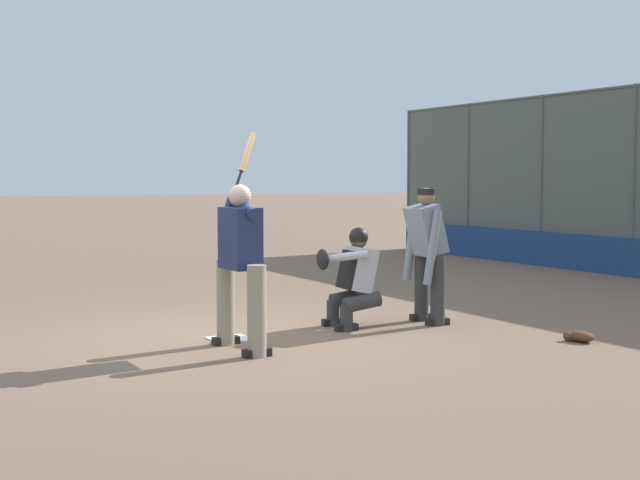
# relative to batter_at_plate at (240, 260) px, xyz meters

# --- Properties ---
(ground_plane) EXTENTS (160.00, 160.00, 0.00)m
(ground_plane) POSITION_rel_batter_at_plate_xyz_m (0.61, -0.14, -0.91)
(ground_plane) COLOR #7A604C
(home_plate_marker) EXTENTS (0.43, 0.43, 0.01)m
(home_plate_marker) POSITION_rel_batter_at_plate_xyz_m (0.61, -0.14, -0.90)
(home_plate_marker) COLOR white
(home_plate_marker) RESTS_ON ground_plane
(batter_at_plate) EXTENTS (1.06, 0.59, 2.22)m
(batter_at_plate) POSITION_rel_batter_at_plate_xyz_m (0.00, 0.00, 0.00)
(batter_at_plate) COLOR gray
(batter_at_plate) RESTS_ON ground_plane
(catcher_behind_plate) EXTENTS (0.63, 0.76, 1.16)m
(catcher_behind_plate) POSITION_rel_batter_at_plate_xyz_m (0.64, -1.69, -0.31)
(catcher_behind_plate) COLOR #333333
(catcher_behind_plate) RESTS_ON ground_plane
(umpire_home) EXTENTS (0.66, 0.43, 1.62)m
(umpire_home) POSITION_rel_batter_at_plate_xyz_m (0.49, -2.62, -0.05)
(umpire_home) COLOR #333333
(umpire_home) RESTS_ON ground_plane
(fielding_glove_on_dirt) EXTENTS (0.32, 0.25, 0.12)m
(fielding_glove_on_dirt) POSITION_rel_batter_at_plate_xyz_m (-1.30, -3.33, -0.85)
(fielding_glove_on_dirt) COLOR #56331E
(fielding_glove_on_dirt) RESTS_ON ground_plane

